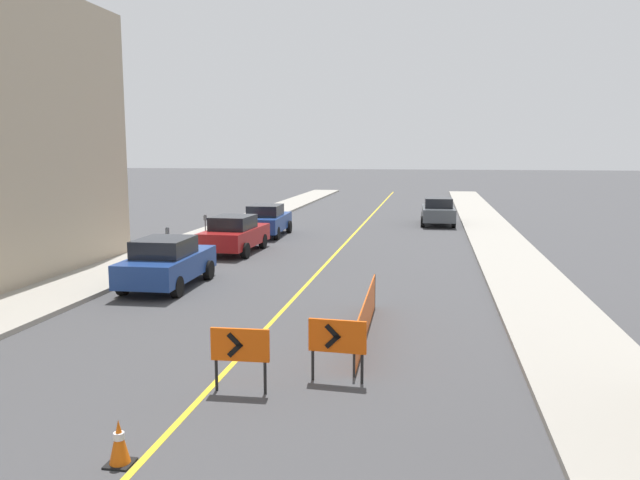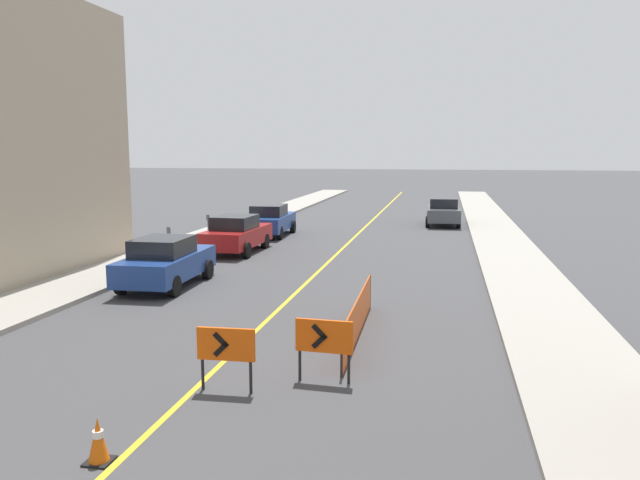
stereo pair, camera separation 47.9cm
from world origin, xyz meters
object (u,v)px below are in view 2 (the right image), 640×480
at_px(parked_car_curb_near, 166,262).
at_px(parked_car_curb_mid, 236,234).
at_px(arrow_barricade_primary, 226,347).
at_px(parked_car_curb_far, 270,220).
at_px(parking_meter_near_curb, 169,236).
at_px(traffic_cone_farthest, 98,440).
at_px(arrow_barricade_secondary, 324,339).
at_px(parked_car_opposite_side, 443,211).
at_px(parking_meter_far_curb, 208,223).

bearing_deg(parked_car_curb_near, parked_car_curb_mid, 88.11).
distance_m(arrow_barricade_primary, parked_car_curb_mid, 15.54).
distance_m(parked_car_curb_far, parking_meter_near_curb, 8.23).
xyz_separation_m(parked_car_curb_mid, parking_meter_near_curb, (-1.83, -2.67, 0.23)).
relative_size(parked_car_curb_far, parking_meter_near_curb, 3.47).
height_order(traffic_cone_farthest, parked_car_curb_mid, parked_car_curb_mid).
xyz_separation_m(parked_car_curb_near, parked_car_curb_mid, (0.02, 6.81, 0.00)).
bearing_deg(parked_car_curb_mid, arrow_barricade_secondary, -63.03).
bearing_deg(arrow_barricade_primary, parked_car_curb_mid, 106.00).
bearing_deg(arrow_barricade_secondary, arrow_barricade_primary, -150.25).
bearing_deg(arrow_barricade_secondary, parked_car_opposite_side, 88.74).
bearing_deg(traffic_cone_farthest, parked_car_opposite_side, 81.11).
height_order(parked_car_curb_mid, parked_car_curb_far, same).
bearing_deg(parked_car_opposite_side, arrow_barricade_primary, -99.72).
relative_size(parked_car_opposite_side, parking_meter_near_curb, 3.45).
bearing_deg(parked_car_curb_far, parked_car_curb_mid, -91.80).
bearing_deg(parking_meter_far_curb, parking_meter_near_curb, -90.00).
distance_m(parked_car_curb_near, parking_meter_near_curb, 4.52).
distance_m(arrow_barricade_secondary, parking_meter_near_curb, 14.01).
distance_m(parking_meter_near_curb, parking_meter_far_curb, 4.10).
distance_m(parked_car_curb_mid, parking_meter_near_curb, 3.25).
distance_m(traffic_cone_farthest, arrow_barricade_secondary, 4.41).
xyz_separation_m(parked_car_curb_mid, parked_car_curb_far, (-0.04, 5.35, 0.00)).
xyz_separation_m(traffic_cone_farthest, parked_car_curb_near, (-4.02, 10.75, 0.48)).
relative_size(arrow_barricade_secondary, parked_car_curb_far, 0.27).
distance_m(traffic_cone_farthest, parked_car_curb_far, 23.27).
bearing_deg(arrow_barricade_secondary, parked_car_curb_far, 112.05).
bearing_deg(parked_car_curb_mid, parked_car_opposite_side, 55.81).
distance_m(traffic_cone_farthest, parked_car_curb_near, 11.48).
bearing_deg(parked_car_curb_far, parked_car_curb_near, -92.18).
bearing_deg(parking_meter_far_curb, parked_car_opposite_side, 44.61).
bearing_deg(parked_car_curb_mid, arrow_barricade_primary, -69.75).
relative_size(traffic_cone_farthest, parking_meter_near_curb, 0.52).
bearing_deg(parked_car_opposite_side, parked_car_curb_mid, -127.98).
height_order(arrow_barricade_secondary, parking_meter_far_curb, parking_meter_far_curb).
height_order(parked_car_curb_mid, parking_meter_near_curb, parked_car_curb_mid).
height_order(parked_car_opposite_side, parking_meter_far_curb, parked_car_opposite_side).
distance_m(parked_car_curb_near, parked_car_curb_far, 12.17).
height_order(traffic_cone_farthest, parking_meter_near_curb, parking_meter_near_curb).
xyz_separation_m(arrow_barricade_secondary, parked_car_curb_mid, (-6.48, 13.95, -0.03)).
bearing_deg(arrow_barricade_primary, parked_car_curb_near, 119.34).
relative_size(arrow_barricade_secondary, parking_meter_far_curb, 0.90).
distance_m(parked_car_curb_near, parked_car_curb_mid, 6.81).
bearing_deg(traffic_cone_farthest, parked_car_curb_mid, 102.81).
bearing_deg(arrow_barricade_secondary, parked_car_curb_mid, 118.29).
xyz_separation_m(parked_car_curb_far, parking_meter_far_curb, (-1.78, -3.92, 0.28)).
bearing_deg(parked_car_opposite_side, parked_car_curb_far, -145.42).
height_order(arrow_barricade_primary, arrow_barricade_secondary, arrow_barricade_secondary).
bearing_deg(parking_meter_near_curb, parked_car_opposite_side, 54.10).
bearing_deg(parking_meter_near_curb, traffic_cone_farthest, -68.65).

